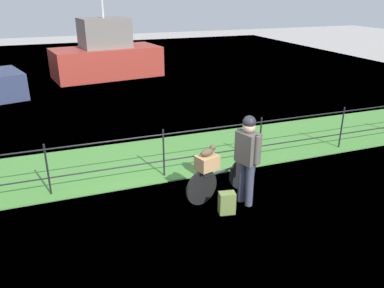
{
  "coord_description": "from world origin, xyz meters",
  "views": [
    {
      "loc": [
        -1.97,
        -5.1,
        3.65
      ],
      "look_at": [
        0.41,
        1.29,
        0.9
      ],
      "focal_mm": 35.88,
      "sensor_mm": 36.0,
      "label": 1
    }
  ],
  "objects_px": {
    "moored_boat_near": "(106,56)",
    "bicycle_main": "(222,179)",
    "terrier_dog": "(208,151)",
    "cyclist_person": "(247,153)",
    "wooden_crate": "(207,162)",
    "backpack_on_paving": "(227,203)"
  },
  "relations": [
    {
      "from": "moored_boat_near",
      "to": "bicycle_main",
      "type": "bearing_deg",
      "value": -88.37
    },
    {
      "from": "bicycle_main",
      "to": "terrier_dog",
      "type": "xyz_separation_m",
      "value": [
        -0.33,
        -0.1,
        0.65
      ]
    },
    {
      "from": "bicycle_main",
      "to": "cyclist_person",
      "type": "height_order",
      "value": "cyclist_person"
    },
    {
      "from": "wooden_crate",
      "to": "moored_boat_near",
      "type": "distance_m",
      "value": 11.74
    },
    {
      "from": "bicycle_main",
      "to": "moored_boat_near",
      "type": "bearing_deg",
      "value": 91.63
    },
    {
      "from": "terrier_dog",
      "to": "moored_boat_near",
      "type": "relative_size",
      "value": 0.07
    },
    {
      "from": "backpack_on_paving",
      "to": "bicycle_main",
      "type": "bearing_deg",
      "value": -96.65
    },
    {
      "from": "bicycle_main",
      "to": "cyclist_person",
      "type": "xyz_separation_m",
      "value": [
        0.29,
        -0.38,
        0.65
      ]
    },
    {
      "from": "terrier_dog",
      "to": "backpack_on_paving",
      "type": "relative_size",
      "value": 0.81
    },
    {
      "from": "bicycle_main",
      "to": "backpack_on_paving",
      "type": "height_order",
      "value": "bicycle_main"
    },
    {
      "from": "bicycle_main",
      "to": "terrier_dog",
      "type": "height_order",
      "value": "terrier_dog"
    },
    {
      "from": "terrier_dog",
      "to": "backpack_on_paving",
      "type": "distance_m",
      "value": 0.96
    },
    {
      "from": "bicycle_main",
      "to": "cyclist_person",
      "type": "distance_m",
      "value": 0.81
    },
    {
      "from": "wooden_crate",
      "to": "cyclist_person",
      "type": "relative_size",
      "value": 0.22
    },
    {
      "from": "cyclist_person",
      "to": "moored_boat_near",
      "type": "xyz_separation_m",
      "value": [
        -0.62,
        12.02,
        -0.07
      ]
    },
    {
      "from": "bicycle_main",
      "to": "moored_boat_near",
      "type": "xyz_separation_m",
      "value": [
        -0.33,
        11.63,
        0.58
      ]
    },
    {
      "from": "bicycle_main",
      "to": "moored_boat_near",
      "type": "relative_size",
      "value": 0.34
    },
    {
      "from": "wooden_crate",
      "to": "terrier_dog",
      "type": "distance_m",
      "value": 0.21
    },
    {
      "from": "terrier_dog",
      "to": "moored_boat_near",
      "type": "bearing_deg",
      "value": 89.99
    },
    {
      "from": "backpack_on_paving",
      "to": "moored_boat_near",
      "type": "relative_size",
      "value": 0.08
    },
    {
      "from": "cyclist_person",
      "to": "wooden_crate",
      "type": "bearing_deg",
      "value": 156.56
    },
    {
      "from": "bicycle_main",
      "to": "backpack_on_paving",
      "type": "bearing_deg",
      "value": -106.41
    }
  ]
}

